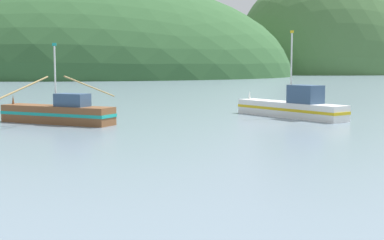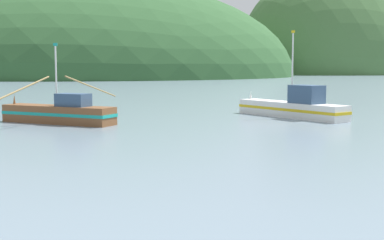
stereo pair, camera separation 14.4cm
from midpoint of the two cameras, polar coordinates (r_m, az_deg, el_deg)
hill_far_left at (r=251.22m, az=14.58°, el=4.79°), size 92.94×74.35×98.41m
hill_far_center at (r=193.21m, az=-10.20°, el=4.59°), size 141.84×113.47×66.62m
fishing_boat_brown at (r=39.86m, az=-14.14°, el=0.76°), size 9.95×11.31×5.79m
fishing_boat_white at (r=43.80m, az=10.53°, el=1.39°), size 5.27×10.69×6.96m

